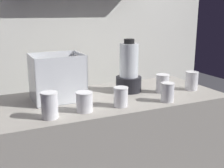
{
  "coord_description": "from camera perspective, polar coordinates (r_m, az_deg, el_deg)",
  "views": [
    {
      "loc": [
        -0.72,
        -1.56,
        1.42
      ],
      "look_at": [
        0.0,
        0.0,
        0.98
      ],
      "focal_mm": 45.61,
      "sensor_mm": 36.0,
      "label": 1
    }
  ],
  "objects": [
    {
      "name": "juice_cup_beet_left",
      "position": [
        1.52,
        -5.54,
        -3.84
      ],
      "size": [
        0.09,
        0.09,
        0.11
      ],
      "color": "white",
      "rests_on": "counter"
    },
    {
      "name": "juice_cup_pomegranate_far_left",
      "position": [
        1.45,
        -12.39,
        -4.51
      ],
      "size": [
        0.09,
        0.09,
        0.13
      ],
      "color": "white",
      "rests_on": "counter"
    },
    {
      "name": "back_wall_unit",
      "position": [
        2.44,
        -7.72,
        10.58
      ],
      "size": [
        2.6,
        0.24,
        2.5
      ],
      "color": "silver",
      "rests_on": "ground_plane"
    },
    {
      "name": "counter",
      "position": [
        1.97,
        0.0,
        -15.08
      ],
      "size": [
        1.4,
        0.64,
        0.9
      ],
      "primitive_type": "cube",
      "color": "#9E998E",
      "rests_on": "ground_plane"
    },
    {
      "name": "blender_pitcher",
      "position": [
        1.88,
        3.37,
        2.61
      ],
      "size": [
        0.17,
        0.17,
        0.35
      ],
      "color": "black",
      "rests_on": "counter"
    },
    {
      "name": "carrot_display_bin",
      "position": [
        1.74,
        -10.86,
        -0.39
      ],
      "size": [
        0.3,
        0.25,
        0.28
      ],
      "color": "white",
      "rests_on": "counter"
    },
    {
      "name": "juice_cup_mango_far_right",
      "position": [
        1.9,
        10.09,
        -0.07
      ],
      "size": [
        0.09,
        0.09,
        0.12
      ],
      "color": "white",
      "rests_on": "counter"
    },
    {
      "name": "juice_cup_pomegranate_rightmost",
      "position": [
        2.01,
        15.66,
        0.42
      ],
      "size": [
        0.09,
        0.09,
        0.13
      ],
      "color": "white",
      "rests_on": "counter"
    },
    {
      "name": "juice_cup_carrot_middle",
      "position": [
        1.6,
        1.77,
        -2.81
      ],
      "size": [
        0.08,
        0.08,
        0.11
      ],
      "color": "white",
      "rests_on": "counter"
    },
    {
      "name": "juice_cup_mango_right",
      "position": [
        1.71,
        11.06,
        -1.82
      ],
      "size": [
        0.08,
        0.08,
        0.11
      ],
      "color": "white",
      "rests_on": "counter"
    }
  ]
}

